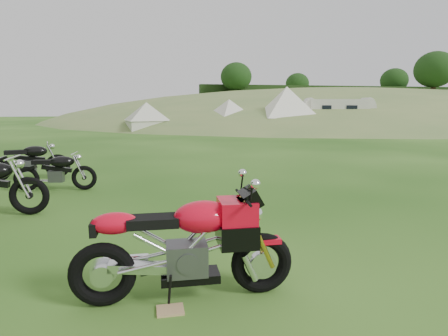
{
  "coord_description": "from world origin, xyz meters",
  "views": [
    {
      "loc": [
        -1.09,
        -5.46,
        1.91
      ],
      "look_at": [
        0.21,
        0.4,
        0.88
      ],
      "focal_mm": 30.0,
      "sensor_mm": 36.0,
      "label": 1
    }
  ],
  "objects": [
    {
      "name": "hedgerow",
      "position": [
        24.0,
        40.0,
        0.0
      ],
      "size": [
        36.0,
        1.2,
        8.6
      ],
      "primitive_type": null,
      "color": "black",
      "rests_on": "ground"
    },
    {
      "name": "caravan",
      "position": [
        12.66,
        19.16,
        1.16
      ],
      "size": [
        5.39,
        3.54,
        2.33
      ],
      "primitive_type": null,
      "rotation": [
        0.0,
        0.0,
        -0.29
      ],
      "color": "beige",
      "rests_on": "ground"
    },
    {
      "name": "vintage_moto_c",
      "position": [
        -2.99,
        3.33,
        0.45
      ],
      "size": [
        1.76,
        0.58,
        0.91
      ],
      "primitive_type": null,
      "rotation": [
        0.0,
        0.0,
        -0.11
      ],
      "color": "black",
      "rests_on": "ground"
    },
    {
      "name": "hillside",
      "position": [
        24.0,
        40.0,
        0.0
      ],
      "size": [
        80.0,
        64.0,
        8.0
      ],
      "primitive_type": "ellipsoid",
      "color": "#5D7D3F",
      "rests_on": "ground"
    },
    {
      "name": "sport_motorcycle",
      "position": [
        -0.72,
        -2.0,
        0.62
      ],
      "size": [
        2.1,
        0.62,
        1.25
      ],
      "primitive_type": null,
      "rotation": [
        0.0,
        0.0,
        -0.05
      ],
      "color": "red",
      "rests_on": "ground"
    },
    {
      "name": "plywood_board",
      "position": [
        -0.88,
        -2.21,
        0.01
      ],
      "size": [
        0.25,
        0.21,
        0.02
      ],
      "primitive_type": "cube",
      "rotation": [
        0.0,
        0.0,
        -0.01
      ],
      "color": "tan",
      "rests_on": "ground"
    },
    {
      "name": "tent_right",
      "position": [
        8.82,
        19.23,
        1.46
      ],
      "size": [
        3.6,
        3.6,
        2.92
      ],
      "primitive_type": null,
      "rotation": [
        0.0,
        0.0,
        -0.07
      ],
      "color": "white",
      "rests_on": "ground"
    },
    {
      "name": "tent_mid",
      "position": [
        5.19,
        21.19,
        1.2
      ],
      "size": [
        3.59,
        3.59,
        2.41
      ],
      "primitive_type": null,
      "rotation": [
        0.0,
        0.0,
        0.37
      ],
      "color": "beige",
      "rests_on": "ground"
    },
    {
      "name": "tent_left",
      "position": [
        -0.66,
        21.81,
        1.13
      ],
      "size": [
        3.07,
        3.07,
        2.27
      ],
      "primitive_type": null,
      "rotation": [
        0.0,
        0.0,
        0.19
      ],
      "color": "beige",
      "rests_on": "ground"
    },
    {
      "name": "vintage_moto_d",
      "position": [
        -3.93,
        4.78,
        0.51
      ],
      "size": [
        1.97,
        0.88,
        1.01
      ],
      "primitive_type": null,
      "rotation": [
        0.0,
        0.0,
        0.24
      ],
      "color": "black",
      "rests_on": "ground"
    },
    {
      "name": "ground",
      "position": [
        0.0,
        0.0,
        0.0
      ],
      "size": [
        120.0,
        120.0,
        0.0
      ],
      "primitive_type": "plane",
      "color": "#1A450E",
      "rests_on": "ground"
    }
  ]
}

